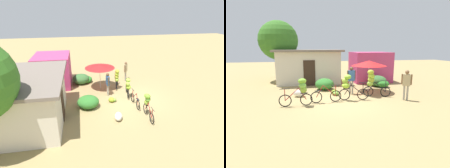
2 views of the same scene
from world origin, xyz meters
TOP-DOWN VIEW (x-y plane):
  - ground_plane at (0.00, 0.00)m, footprint 60.00×60.00m
  - building_low at (-1.50, 6.03)m, footprint 5.54×3.26m
  - shop_pink at (3.87, 5.76)m, footprint 3.20×2.80m
  - hedge_bush_front_left at (-0.51, 3.13)m, footprint 1.32×1.43m
  - hedge_bush_front_right at (3.71, 3.52)m, footprint 1.34×1.45m
  - hedge_bush_mid at (3.87, 3.00)m, footprint 0.99×0.89m
  - market_umbrella at (2.36, 2.00)m, footprint 2.32×2.32m
  - bicycle_leftmost at (-2.14, -0.33)m, footprint 1.70×0.47m
  - bicycle_near_pile at (-0.80, 0.01)m, footprint 1.72×0.18m
  - bicycle_center_loaded at (0.50, 0.20)m, footprint 1.71×0.45m
  - bicycle_by_shop at (2.10, 0.69)m, footprint 1.60×0.59m
  - banana_pile_on_ground at (-0.03, 1.45)m, footprint 0.54×0.66m
  - produce_sack at (-2.27, 1.47)m, footprint 0.78×0.58m
  - person_vendor at (1.04, 1.59)m, footprint 0.58×0.24m
  - person_bystander at (3.70, -0.42)m, footprint 0.52×0.37m

SIDE VIEW (x-z plane):
  - ground_plane at x=0.00m, z-range 0.00..0.00m
  - banana_pile_on_ground at x=-0.03m, z-range -0.01..0.32m
  - produce_sack at x=-2.27m, z-range 0.00..0.44m
  - hedge_bush_mid at x=3.87m, z-range 0.00..0.55m
  - bicycle_near_pile at x=-0.80m, z-range -0.13..0.84m
  - hedge_bush_front_left at x=-0.51m, z-range 0.00..0.80m
  - hedge_bush_front_right at x=3.71m, z-range 0.00..0.83m
  - bicycle_center_loaded at x=0.50m, z-range 0.12..1.60m
  - bicycle_leftmost at x=-2.14m, z-range 0.15..1.58m
  - bicycle_by_shop at x=2.10m, z-range 0.15..1.81m
  - person_bystander at x=3.70m, z-range 0.20..1.93m
  - person_vendor at x=1.04m, z-range 0.21..1.97m
  - shop_pink at x=3.87m, z-range 0.00..2.56m
  - building_low at x=-1.50m, z-range 0.02..2.80m
  - market_umbrella at x=2.36m, z-range 0.88..2.98m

